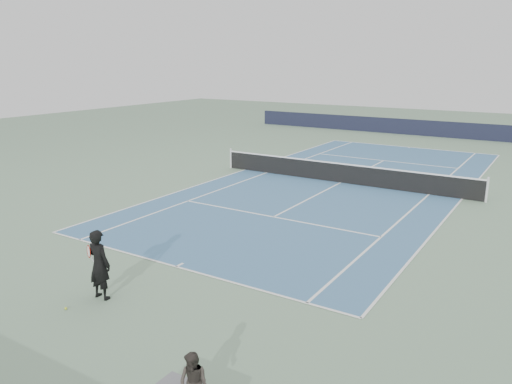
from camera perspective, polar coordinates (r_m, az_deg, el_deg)
The scene contains 6 objects.
ground at distance 24.18m, azimuth 9.66°, elevation 1.04°, with size 80.00×80.00×0.00m, color slate.
court_surface at distance 24.18m, azimuth 9.66°, elevation 1.06°, with size 10.97×23.77×0.01m, color #3C678E.
tennis_net at distance 24.07m, azimuth 9.71°, elevation 2.21°, with size 12.90×0.10×1.07m.
windscreen_far at distance 40.95m, azimuth 19.49°, elevation 6.85°, with size 30.00×0.25×1.20m, color black.
tennis_player at distance 12.77m, azimuth -17.48°, elevation -7.90°, with size 0.79×0.50×1.76m.
tennis_ball at distance 12.81m, azimuth -20.91°, elevation -12.32°, with size 0.07×0.07×0.07m, color #C4D62B.
Camera 1 is at (8.87, -21.77, 5.66)m, focal length 35.00 mm.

